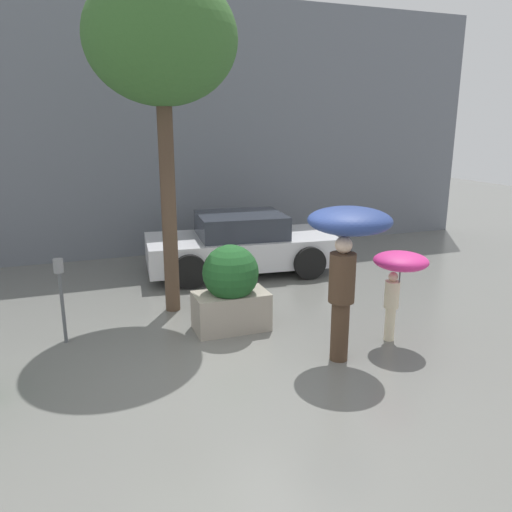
{
  "coord_description": "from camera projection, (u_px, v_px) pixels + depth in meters",
  "views": [
    {
      "loc": [
        -1.57,
        -5.66,
        3.09
      ],
      "look_at": [
        1.09,
        1.6,
        1.05
      ],
      "focal_mm": 35.0,
      "sensor_mm": 36.0,
      "label": 1
    }
  ],
  "objects": [
    {
      "name": "ground_plane",
      "position": [
        220.0,
        371.0,
        6.45
      ],
      "size": [
        40.0,
        40.0,
        0.0
      ],
      "primitive_type": "plane",
      "color": "slate"
    },
    {
      "name": "building_facade",
      "position": [
        140.0,
        129.0,
        11.59
      ],
      "size": [
        18.0,
        0.3,
        6.0
      ],
      "color": "slate",
      "rests_on": "ground"
    },
    {
      "name": "planter_box",
      "position": [
        231.0,
        288.0,
        7.62
      ],
      "size": [
        1.14,
        0.86,
        1.35
      ],
      "color": "#9E9384",
      "rests_on": "ground"
    },
    {
      "name": "person_adult",
      "position": [
        348.0,
        239.0,
        6.46
      ],
      "size": [
        1.1,
        1.1,
        2.07
      ],
      "rotation": [
        0.0,
        0.0,
        0.62
      ],
      "color": "#473323",
      "rests_on": "ground"
    },
    {
      "name": "person_child",
      "position": [
        399.0,
        269.0,
        7.07
      ],
      "size": [
        0.77,
        0.77,
        1.35
      ],
      "rotation": [
        0.0,
        0.0,
        -0.98
      ],
      "color": "beige",
      "rests_on": "ground"
    },
    {
      "name": "parked_car_near",
      "position": [
        241.0,
        244.0,
        10.75
      ],
      "size": [
        4.14,
        2.33,
        1.26
      ],
      "rotation": [
        0.0,
        0.0,
        1.47
      ],
      "color": "silver",
      "rests_on": "ground"
    },
    {
      "name": "street_tree",
      "position": [
        161.0,
        42.0,
        7.52
      ],
      "size": [
        2.32,
        2.32,
        5.33
      ],
      "color": "brown",
      "rests_on": "ground"
    },
    {
      "name": "parking_meter",
      "position": [
        60.0,
        283.0,
        7.08
      ],
      "size": [
        0.14,
        0.14,
        1.27
      ],
      "color": "#595B60",
      "rests_on": "ground"
    }
  ]
}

